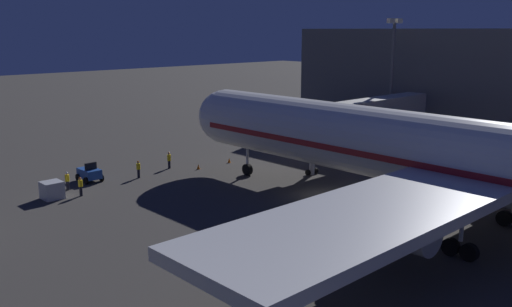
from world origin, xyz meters
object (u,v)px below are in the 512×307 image
Objects in this scene: ground_crew_near_nose_gear at (138,168)px; ground_crew_by_tug at (81,186)px; baggage_container_near_belt at (52,190)px; traffic_cone_nose_port at (229,160)px; pushback_tug at (89,173)px; jet_bridge at (355,113)px; ground_crew_by_belt_loader at (67,180)px; apron_floodlight_mast at (392,71)px; ground_crew_under_port_wing at (169,159)px; traffic_cone_nose_starboard at (198,167)px; airliner_at_gate at (469,160)px.

ground_crew_by_tug is at bearing 14.58° from ground_crew_near_nose_gear.
ground_crew_near_nose_gear reaches higher than baggage_container_near_belt.
ground_crew_by_tug is at bearing 1.89° from traffic_cone_nose_port.
pushback_tug is at bearing -148.55° from baggage_container_near_belt.
jet_bridge is 12.70× the size of ground_crew_by_belt_loader.
ground_crew_by_tug is (7.18, 1.87, -0.02)m from ground_crew_near_nose_gear.
apron_floodlight_mast is 40.63m from pushback_tug.
traffic_cone_nose_port is at bearing 173.63° from ground_crew_by_belt_loader.
pushback_tug is (38.57, -9.34, -8.74)m from apron_floodlight_mast.
traffic_cone_nose_port is (-6.50, 2.46, -0.72)m from ground_crew_under_port_wing.
apron_floodlight_mast is 29.76m from traffic_cone_nose_starboard.
baggage_container_near_belt reaches higher than traffic_cone_nose_port.
jet_bridge is at bearing 134.99° from traffic_cone_nose_port.
baggage_container_near_belt is 20.50m from traffic_cone_nose_port.
baggage_container_near_belt is at bearing 8.29° from ground_crew_under_port_wing.
ground_crew_under_port_wing is (4.30, -31.53, -4.66)m from airliner_at_gate.
apron_floodlight_mast is 45.07m from baggage_container_near_belt.
pushback_tug is 11.46m from traffic_cone_nose_starboard.
baggage_container_near_belt is 0.94× the size of ground_crew_under_port_wing.
ground_crew_near_nose_gear reaches higher than ground_crew_by_belt_loader.
pushback_tug is 3.41m from ground_crew_by_belt_loader.
pushback_tug is at bearing -29.19° from ground_crew_near_nose_gear.
pushback_tug is at bearing -28.24° from jet_bridge.
traffic_cone_nose_port is at bearing -45.01° from jet_bridge.
ground_crew_under_port_wing is 3.31m from traffic_cone_nose_starboard.
ground_crew_by_belt_loader is (28.20, -11.95, -4.78)m from jet_bridge.
ground_crew_under_port_wing is 6.99m from traffic_cone_nose_port.
ground_crew_under_port_wing is at bearing -37.01° from jet_bridge.
airliner_at_gate reaches higher than ground_crew_by_tug.
airliner_at_gate is at bearing 121.80° from baggage_container_near_belt.
airliner_at_gate is at bearing 42.48° from apron_floodlight_mast.
jet_bridge is 30.04m from ground_crew_by_tug.
ground_crew_by_belt_loader is at bearing -89.06° from ground_crew_by_tug.
ground_crew_by_belt_loader is (3.03, 1.57, 0.20)m from pushback_tug.
traffic_cone_nose_starboard is at bearing -85.67° from airliner_at_gate.
ground_crew_by_tug is at bearing -60.59° from airliner_at_gate.
airliner_at_gate is at bearing 117.35° from ground_crew_by_belt_loader.
airliner_at_gate is 23.42× the size of pushback_tug.
jet_bridge is 31.00m from ground_crew_by_belt_loader.
jet_bridge is 29.01m from pushback_tug.
traffic_cone_nose_port is (9.91, -9.91, -5.49)m from jet_bridge.
jet_bridge reaches higher than traffic_cone_nose_starboard.
airliner_at_gate is 109.61× the size of traffic_cone_nose_starboard.
ground_crew_near_nose_gear is 1.02× the size of ground_crew_by_tug.
apron_floodlight_mast reaches higher than baggage_container_near_belt.
apron_floodlight_mast is 8.96× the size of ground_crew_under_port_wing.
pushback_tug is at bearing -13.31° from traffic_cone_nose_port.
airliner_at_gate is 33.83× the size of ground_crew_by_belt_loader.
apron_floodlight_mast reaches higher than ground_crew_by_tug.
ground_crew_by_belt_loader is at bearing 2.02° from ground_crew_under_port_wing.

